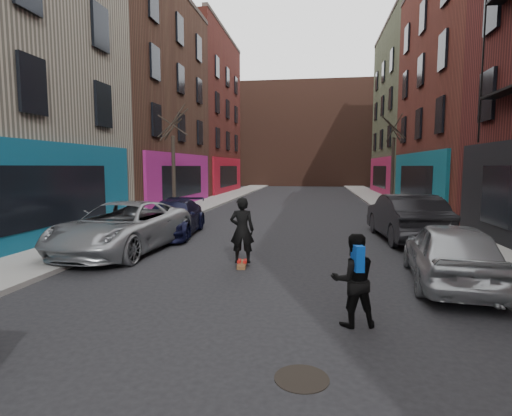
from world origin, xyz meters
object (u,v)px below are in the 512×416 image
(parked_left_end, at_px, (173,218))
(manhole, at_px, (302,378))
(parked_right_end, at_px, (405,217))
(skateboard, at_px, (242,264))
(pedestrian, at_px, (354,279))
(skateboarder, at_px, (242,230))
(parked_left_far, at_px, (123,227))
(tree_left_far, at_px, (173,153))
(tree_right_far, at_px, (393,153))
(parked_right_far, at_px, (451,253))

(parked_left_end, bearing_deg, manhole, -67.23)
(parked_right_end, relative_size, skateboard, 6.37)
(skateboard, bearing_deg, pedestrian, -60.49)
(skateboard, relative_size, skateboarder, 0.45)
(skateboard, xyz_separation_m, manhole, (1.79, -5.51, -0.04))
(parked_left_far, bearing_deg, tree_left_far, 104.29)
(tree_right_far, xyz_separation_m, parked_left_far, (-10.80, -14.95, -2.75))
(parked_right_end, bearing_deg, parked_right_far, 83.90)
(parked_right_far, distance_m, skateboarder, 5.06)
(tree_left_far, bearing_deg, parked_left_far, -79.86)
(parked_right_far, xyz_separation_m, skateboard, (-4.97, 0.91, -0.68))
(parked_left_end, bearing_deg, tree_right_far, 43.49)
(tree_left_far, bearing_deg, skateboarder, -61.19)
(tree_left_far, bearing_deg, parked_left_end, -70.40)
(parked_right_far, height_order, skateboard, parked_right_far)
(parked_right_end, relative_size, manhole, 7.28)
(tree_left_far, height_order, tree_right_far, tree_right_far)
(parked_left_end, distance_m, parked_right_far, 10.02)
(parked_left_far, bearing_deg, parked_left_end, 84.97)
(parked_right_end, bearing_deg, tree_left_far, -31.42)
(skateboard, bearing_deg, skateboarder, 0.00)
(pedestrian, bearing_deg, parked_right_end, -120.14)
(tree_right_far, distance_m, manhole, 22.60)
(pedestrian, xyz_separation_m, manhole, (-0.79, -1.85, -0.79))
(tree_right_far, height_order, parked_right_end, tree_right_far)
(parked_left_far, height_order, parked_right_far, parked_left_far)
(tree_right_far, bearing_deg, parked_right_far, -95.96)
(parked_left_end, height_order, parked_right_end, parked_right_end)
(parked_left_end, relative_size, manhole, 6.66)
(tree_left_far, bearing_deg, skateboard, -61.19)
(parked_right_far, height_order, skateboarder, skateboarder)
(skateboarder, bearing_deg, parked_right_far, 163.99)
(parked_left_far, relative_size, parked_right_end, 1.10)
(parked_left_far, height_order, skateboard, parked_left_far)
(parked_left_end, height_order, parked_right_far, parked_right_far)
(tree_left_far, xyz_separation_m, tree_right_far, (12.40, 6.00, 0.15))
(parked_left_far, xyz_separation_m, skateboarder, (4.04, -1.30, 0.20))
(tree_left_far, bearing_deg, manhole, -64.77)
(tree_left_far, distance_m, manhole, 17.75)
(tree_right_far, bearing_deg, tree_left_far, -154.18)
(tree_left_far, relative_size, parked_left_end, 1.39)
(tree_left_far, height_order, parked_right_far, tree_left_far)
(tree_right_far, relative_size, parked_right_far, 1.59)
(parked_left_end, relative_size, parked_right_far, 1.09)
(pedestrian, bearing_deg, skateboarder, -67.79)
(tree_left_far, distance_m, skateboard, 12.17)
(parked_left_far, relative_size, skateboard, 7.02)
(parked_right_end, bearing_deg, parked_left_end, -2.08)
(parked_left_far, distance_m, parked_right_far, 9.27)
(parked_left_far, bearing_deg, pedestrian, -32.74)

